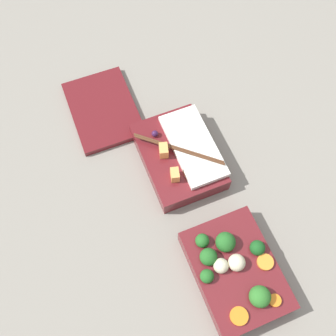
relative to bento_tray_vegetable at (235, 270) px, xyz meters
name	(u,v)px	position (x,y,z in m)	size (l,w,h in m)	color
ground_plane	(202,212)	(0.14, 0.00, -0.03)	(3.00, 3.00, 0.00)	gray
bento_tray_vegetable	(235,270)	(0.00, 0.00, 0.00)	(0.21, 0.15, 0.07)	maroon
bento_tray_rice	(181,155)	(0.27, 0.00, 0.00)	(0.21, 0.16, 0.07)	maroon
bento_lid	(103,109)	(0.46, 0.12, -0.02)	(0.21, 0.15, 0.01)	maroon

